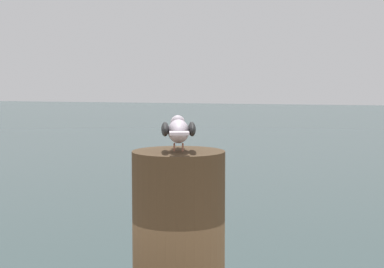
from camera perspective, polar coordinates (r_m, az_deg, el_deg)
The scene contains 1 object.
seagull at distance 2.84m, azimuth -1.17°, elevation 0.35°, with size 0.19×0.39×0.14m.
Camera 1 is at (0.06, -3.24, 3.14)m, focal length 62.36 mm.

